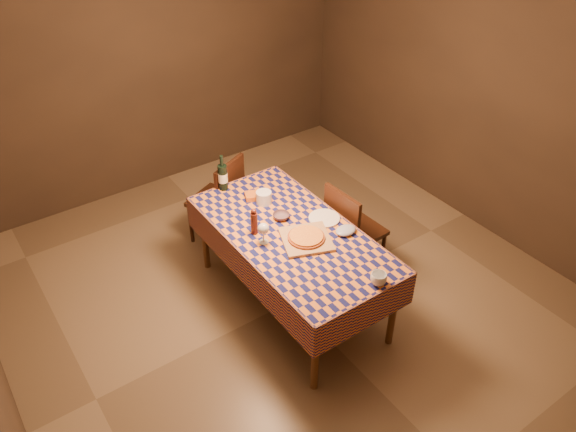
{
  "coord_description": "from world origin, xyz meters",
  "views": [
    {
      "loc": [
        -2.05,
        -2.87,
        3.53
      ],
      "look_at": [
        0.0,
        0.05,
        0.9
      ],
      "focal_mm": 35.0,
      "sensor_mm": 36.0,
      "label": 1
    }
  ],
  "objects_px": {
    "pizza": "(306,237)",
    "bowl": "(281,216)",
    "chair_far": "(221,197)",
    "chair_right": "(350,227)",
    "dining_table": "(292,240)",
    "cutting_board": "(306,239)",
    "white_plate": "(324,218)",
    "wine_bottle": "(223,177)"
  },
  "relations": [
    {
      "from": "wine_bottle",
      "to": "white_plate",
      "type": "relative_size",
      "value": 1.3
    },
    {
      "from": "wine_bottle",
      "to": "chair_far",
      "type": "bearing_deg",
      "value": 69.42
    },
    {
      "from": "pizza",
      "to": "chair_right",
      "type": "height_order",
      "value": "chair_right"
    },
    {
      "from": "chair_far",
      "to": "chair_right",
      "type": "relative_size",
      "value": 1.0
    },
    {
      "from": "dining_table",
      "to": "wine_bottle",
      "type": "distance_m",
      "value": 0.89
    },
    {
      "from": "bowl",
      "to": "white_plate",
      "type": "distance_m",
      "value": 0.35
    },
    {
      "from": "cutting_board",
      "to": "chair_far",
      "type": "relative_size",
      "value": 0.4
    },
    {
      "from": "cutting_board",
      "to": "chair_right",
      "type": "height_order",
      "value": "chair_right"
    },
    {
      "from": "wine_bottle",
      "to": "bowl",
      "type": "bearing_deg",
      "value": -75.67
    },
    {
      "from": "dining_table",
      "to": "chair_far",
      "type": "height_order",
      "value": "chair_far"
    },
    {
      "from": "chair_far",
      "to": "bowl",
      "type": "bearing_deg",
      "value": -84.64
    },
    {
      "from": "white_plate",
      "to": "dining_table",
      "type": "bearing_deg",
      "value": 178.09
    },
    {
      "from": "pizza",
      "to": "wine_bottle",
      "type": "relative_size",
      "value": 1.1
    },
    {
      "from": "wine_bottle",
      "to": "white_plate",
      "type": "height_order",
      "value": "wine_bottle"
    },
    {
      "from": "white_plate",
      "to": "wine_bottle",
      "type": "bearing_deg",
      "value": 117.5
    },
    {
      "from": "cutting_board",
      "to": "wine_bottle",
      "type": "xyz_separation_m",
      "value": [
        -0.16,
        1.01,
        0.11
      ]
    },
    {
      "from": "cutting_board",
      "to": "pizza",
      "type": "distance_m",
      "value": 0.03
    },
    {
      "from": "chair_far",
      "to": "chair_right",
      "type": "bearing_deg",
      "value": -57.18
    },
    {
      "from": "dining_table",
      "to": "cutting_board",
      "type": "bearing_deg",
      "value": -78.08
    },
    {
      "from": "white_plate",
      "to": "chair_right",
      "type": "xyz_separation_m",
      "value": [
        0.32,
        0.03,
        -0.25
      ]
    },
    {
      "from": "wine_bottle",
      "to": "white_plate",
      "type": "xyz_separation_m",
      "value": [
        0.45,
        -0.87,
        -0.12
      ]
    },
    {
      "from": "bowl",
      "to": "white_plate",
      "type": "height_order",
      "value": "bowl"
    },
    {
      "from": "dining_table",
      "to": "pizza",
      "type": "height_order",
      "value": "pizza"
    },
    {
      "from": "dining_table",
      "to": "cutting_board",
      "type": "height_order",
      "value": "cutting_board"
    },
    {
      "from": "dining_table",
      "to": "chair_right",
      "type": "bearing_deg",
      "value": 1.39
    },
    {
      "from": "pizza",
      "to": "chair_far",
      "type": "distance_m",
      "value": 1.27
    },
    {
      "from": "pizza",
      "to": "chair_far",
      "type": "relative_size",
      "value": 0.4
    },
    {
      "from": "white_plate",
      "to": "pizza",
      "type": "bearing_deg",
      "value": -154.01
    },
    {
      "from": "chair_right",
      "to": "pizza",
      "type": "bearing_deg",
      "value": -164.69
    },
    {
      "from": "chair_right",
      "to": "bowl",
      "type": "bearing_deg",
      "value": 163.02
    },
    {
      "from": "pizza",
      "to": "bowl",
      "type": "xyz_separation_m",
      "value": [
        0.01,
        0.35,
        -0.02
      ]
    },
    {
      "from": "dining_table",
      "to": "pizza",
      "type": "distance_m",
      "value": 0.19
    },
    {
      "from": "wine_bottle",
      "to": "chair_far",
      "type": "distance_m",
      "value": 0.44
    },
    {
      "from": "dining_table",
      "to": "bowl",
      "type": "bearing_deg",
      "value": 79.47
    },
    {
      "from": "pizza",
      "to": "wine_bottle",
      "type": "bearing_deg",
      "value": 99.15
    },
    {
      "from": "bowl",
      "to": "wine_bottle",
      "type": "bearing_deg",
      "value": 104.33
    },
    {
      "from": "pizza",
      "to": "chair_far",
      "type": "xyz_separation_m",
      "value": [
        -0.08,
        1.24,
        -0.28
      ]
    },
    {
      "from": "cutting_board",
      "to": "chair_right",
      "type": "distance_m",
      "value": 0.68
    },
    {
      "from": "chair_far",
      "to": "chair_right",
      "type": "xyz_separation_m",
      "value": [
        0.69,
        -1.07,
        0.0
      ]
    },
    {
      "from": "cutting_board",
      "to": "bowl",
      "type": "distance_m",
      "value": 0.35
    },
    {
      "from": "bowl",
      "to": "wine_bottle",
      "type": "height_order",
      "value": "wine_bottle"
    },
    {
      "from": "bowl",
      "to": "chair_far",
      "type": "height_order",
      "value": "chair_far"
    }
  ]
}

